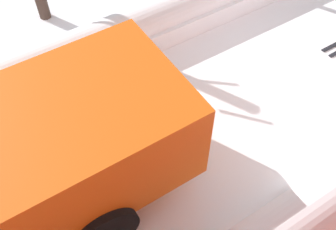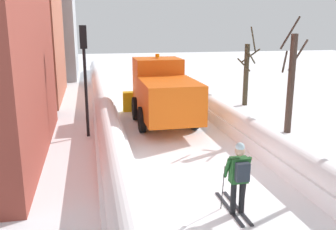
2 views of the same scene
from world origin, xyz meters
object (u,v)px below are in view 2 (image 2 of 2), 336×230
Objects in this scene: plow_truck at (163,92)px; bare_tree_mid at (246,73)px; skier at (239,175)px; traffic_light_pole at (84,60)px; bare_tree_near at (291,82)px.

plow_truck is 1.36× the size of bare_tree_mid.
skier is 0.41× the size of traffic_light_pole.
bare_tree_near is (4.92, -2.43, 0.70)m from plow_truck.
bare_tree_mid is (8.79, 4.23, -1.26)m from traffic_light_pole.
traffic_light_pole is 8.47m from bare_tree_near.
traffic_light_pole reaches higher than bare_tree_mid.
skier is at bearing -64.74° from traffic_light_pole.
plow_truck is 1.24× the size of bare_tree_near.
plow_truck is 8.60m from skier.
bare_tree_near is at bearing -26.30° from plow_truck.
skier is (0.11, -8.58, -0.48)m from plow_truck.
traffic_light_pole is at bearing -154.33° from bare_tree_mid.
plow_truck is at bearing -150.20° from bare_tree_mid.
bare_tree_near is at bearing 51.98° from skier.
bare_tree_near reaches higher than skier.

